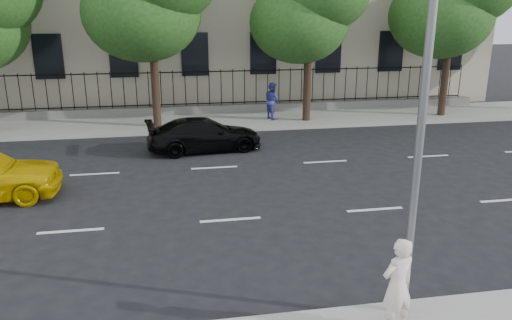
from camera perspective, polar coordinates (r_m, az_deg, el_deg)
The scene contains 8 objects.
ground at distance 10.94m, azimuth -1.28°, elevation -12.09°, with size 120.00×120.00×0.00m, color black.
far_sidewalk at distance 24.07m, azimuth -6.36°, elevation 4.35°, with size 60.00×4.00×0.15m, color gray.
lane_markings at distance 15.23m, azimuth -4.00°, elevation -3.44°, with size 49.60×4.62×0.01m, color silver, non-canonical shape.
iron_fence at distance 25.62m, azimuth -6.66°, elevation 6.42°, with size 30.00×0.50×2.20m.
street_light at distance 8.62m, azimuth 17.68°, elevation 15.10°, with size 0.25×3.32×8.05m.
black_sedan at distance 19.32m, azimuth -5.91°, elevation 2.91°, with size 1.78×4.39×1.27m, color black.
woman_near at distance 8.68m, azimuth 15.84°, elevation -13.67°, with size 0.61×0.40×1.68m, color white.
pedestrian_far at distance 24.11m, azimuth 1.85°, elevation 6.78°, with size 0.86×0.67×1.76m, color #31388F.
Camera 1 is at (-1.41, -9.45, 5.33)m, focal length 35.00 mm.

